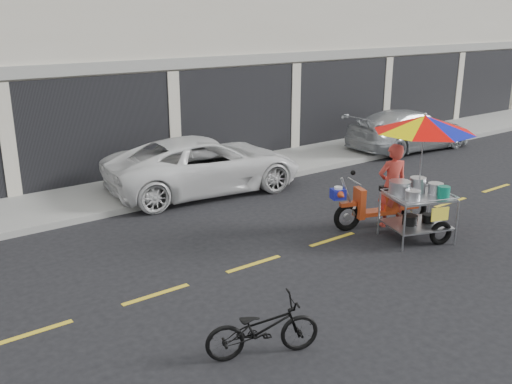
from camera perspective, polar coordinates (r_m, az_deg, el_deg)
ground at (r=11.79m, az=7.63°, el=-4.73°), size 90.00×90.00×0.00m
sidewalk at (r=15.92m, az=-6.26°, el=1.48°), size 45.00×3.00×0.15m
shophouse_block at (r=21.14m, az=-7.19°, el=16.77°), size 36.00×8.11×10.40m
centerline at (r=11.79m, az=7.63°, el=-4.72°), size 42.00×0.10×0.01m
white_pickup at (r=14.74m, az=-5.14°, el=2.76°), size 5.34×2.96×1.41m
silver_pickup at (r=20.02m, az=15.02°, el=6.03°), size 4.78×2.22×1.35m
near_bicycle at (r=7.80m, az=0.66°, el=-13.44°), size 1.65×1.09×0.82m
food_vendor_rig at (r=11.94m, az=15.20°, el=3.28°), size 2.54×2.61×2.59m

